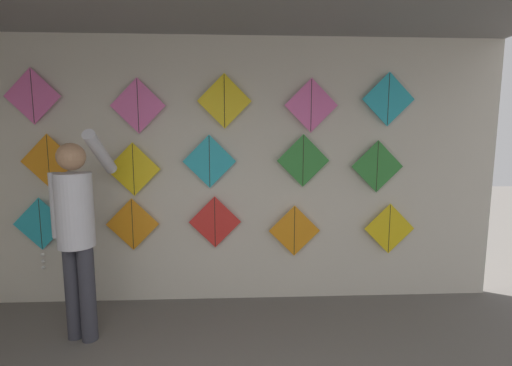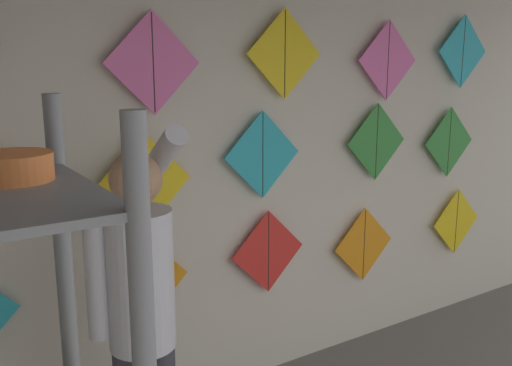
# 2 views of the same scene
# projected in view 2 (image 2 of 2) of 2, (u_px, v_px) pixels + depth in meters

# --- Properties ---
(back_panel) EXTENTS (6.00, 0.06, 2.80)m
(back_panel) POSITION_uv_depth(u_px,v_px,m) (268.00, 171.00, 3.70)
(back_panel) COLOR beige
(back_panel) RESTS_ON ground
(shopkeeper) EXTENTS (0.45, 0.59, 1.84)m
(shopkeeper) POSITION_uv_depth(u_px,v_px,m) (140.00, 304.00, 2.55)
(shopkeeper) COLOR #383842
(shopkeeper) RESTS_ON ground
(kite_1) EXTENTS (0.55, 0.01, 0.55)m
(kite_1) POSITION_uv_depth(u_px,v_px,m) (144.00, 281.00, 3.25)
(kite_1) COLOR orange
(kite_2) EXTENTS (0.55, 0.01, 0.55)m
(kite_2) POSITION_uv_depth(u_px,v_px,m) (268.00, 252.00, 3.71)
(kite_2) COLOR red
(kite_3) EXTENTS (0.55, 0.01, 0.55)m
(kite_3) POSITION_uv_depth(u_px,v_px,m) (364.00, 244.00, 4.18)
(kite_3) COLOR orange
(kite_4) EXTENTS (0.55, 0.01, 0.55)m
(kite_4) POSITION_uv_depth(u_px,v_px,m) (456.00, 222.00, 4.73)
(kite_4) COLOR yellow
(kite_6) EXTENTS (0.55, 0.01, 0.55)m
(kite_6) POSITION_uv_depth(u_px,v_px,m) (145.00, 182.00, 3.15)
(kite_6) COLOR yellow
(kite_7) EXTENTS (0.55, 0.01, 0.55)m
(kite_7) POSITION_uv_depth(u_px,v_px,m) (263.00, 155.00, 3.55)
(kite_7) COLOR #28B2C6
(kite_8) EXTENTS (0.55, 0.01, 0.55)m
(kite_8) POSITION_uv_depth(u_px,v_px,m) (377.00, 142.00, 4.06)
(kite_8) COLOR #338C38
(kite_9) EXTENTS (0.55, 0.01, 0.55)m
(kite_9) POSITION_uv_depth(u_px,v_px,m) (449.00, 142.00, 4.50)
(kite_9) COLOR #338C38
(kite_11) EXTENTS (0.55, 0.01, 0.55)m
(kite_11) POSITION_uv_depth(u_px,v_px,m) (153.00, 63.00, 3.05)
(kite_11) COLOR pink
(kite_12) EXTENTS (0.55, 0.01, 0.55)m
(kite_12) POSITION_uv_depth(u_px,v_px,m) (285.00, 54.00, 3.50)
(kite_12) COLOR yellow
(kite_13) EXTENTS (0.55, 0.01, 0.55)m
(kite_13) POSITION_uv_depth(u_px,v_px,m) (388.00, 60.00, 3.98)
(kite_13) COLOR pink
(kite_14) EXTENTS (0.55, 0.01, 0.55)m
(kite_14) POSITION_uv_depth(u_px,v_px,m) (463.00, 51.00, 4.40)
(kite_14) COLOR #28B2C6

